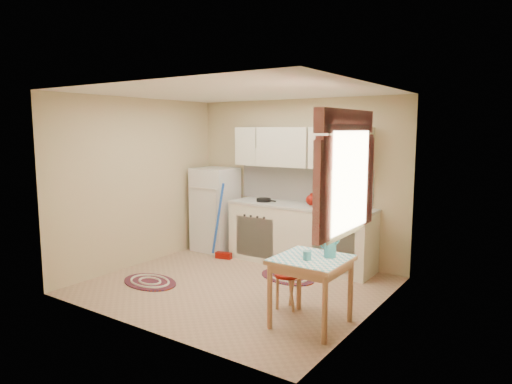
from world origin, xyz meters
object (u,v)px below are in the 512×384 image
fridge (215,209)px  stool (287,291)px  base_cabinets (300,236)px  table (311,292)px

fridge → stool: bearing=-33.9°
base_cabinets → fridge: bearing=-178.2°
base_cabinets → table: (1.14, -1.83, -0.08)m
base_cabinets → table: base_cabinets is taller
base_cabinets → table: bearing=-58.2°
table → stool: (-0.42, 0.23, -0.15)m
base_cabinets → table: size_ratio=3.12×
table → base_cabinets: bearing=121.8°
table → stool: size_ratio=1.71×
base_cabinets → stool: size_ratio=5.36×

